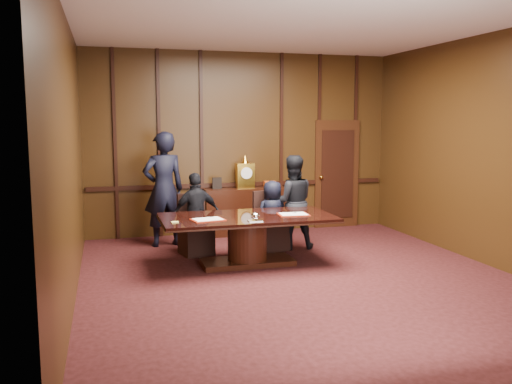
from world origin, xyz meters
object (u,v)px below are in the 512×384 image
conference_table (247,232)px  signatory_left (196,214)px  sideboard (245,209)px  signatory_right (272,215)px  witness_right (292,202)px  witness_left (164,189)px

conference_table → signatory_left: bearing=129.1°
sideboard → conference_table: size_ratio=0.61×
signatory_right → witness_right: witness_right is taller
witness_right → signatory_left: bearing=9.5°
witness_right → witness_left: bearing=-12.6°
witness_left → witness_right: witness_left is taller
sideboard → signatory_right: (0.11, -1.40, 0.11)m
signatory_left → witness_left: 0.99m
sideboard → signatory_left: bearing=-130.3°
witness_right → signatory_right: bearing=15.5°
signatory_left → witness_right: witness_right is taller
conference_table → signatory_right: bearing=50.9°
witness_left → sideboard: bearing=-170.4°
signatory_left → witness_right: (1.67, 0.05, 0.13)m
conference_table → signatory_right: signatory_right is taller
sideboard → conference_table: 2.26m
conference_table → witness_right: bearing=39.9°
signatory_left → witness_right: 1.67m
signatory_right → witness_right: 0.43m
sideboard → signatory_left: sideboard is taller
sideboard → conference_table: bearing=-103.7°
signatory_right → witness_left: size_ratio=0.59×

